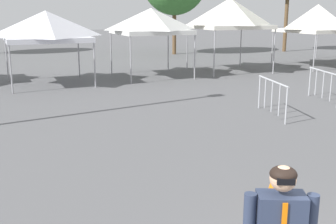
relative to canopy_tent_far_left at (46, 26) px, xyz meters
The scene contains 7 objects.
canopy_tent_far_left is the anchor object (origin of this frame).
canopy_tent_far_right 4.79m from the canopy_tent_far_left, ahead, with size 3.29×3.29×3.21m.
canopy_tent_behind_left 9.22m from the canopy_tent_far_left, ahead, with size 3.59×3.59×3.72m.
canopy_tent_behind_center 14.69m from the canopy_tent_far_left, ahead, with size 3.69×3.69×3.43m.
crowd_barrier_mid_lot 11.17m from the canopy_tent_far_left, 40.75° to the right, with size 0.58×2.04×1.08m.
crowd_barrier_near_person 10.05m from the canopy_tent_far_left, 56.26° to the right, with size 0.51×2.06×1.08m.
traffic_cone_lot_center 13.44m from the canopy_tent_far_left, 81.04° to the right, with size 0.32×0.32×0.63m, color orange.
Camera 1 is at (-3.28, -1.77, 3.06)m, focal length 44.38 mm.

